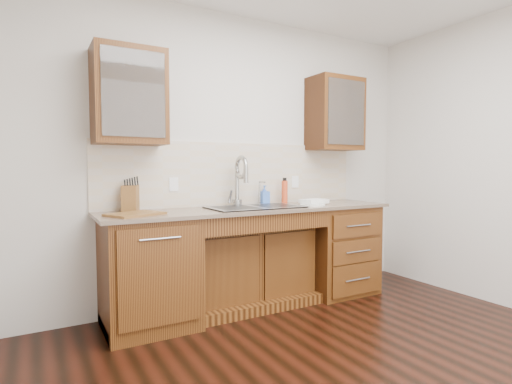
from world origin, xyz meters
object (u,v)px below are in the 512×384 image
water_bottle (285,192)px  plate (313,205)px  soap_bottle (264,195)px  cutting_board (135,214)px  knife_block (130,198)px

water_bottle → plate: 0.34m
soap_bottle → water_bottle: (0.19, -0.07, 0.02)m
water_bottle → plate: size_ratio=0.95×
soap_bottle → cutting_board: size_ratio=0.47×
soap_bottle → knife_block: size_ratio=0.86×
knife_block → cutting_board: knife_block is taller
soap_bottle → water_bottle: size_ratio=0.80×
soap_bottle → cutting_board: (-1.33, -0.34, -0.08)m
plate → knife_block: bearing=167.8°
water_bottle → knife_block: water_bottle is taller
water_bottle → cutting_board: 1.54m
plate → cutting_board: bearing=178.8°
soap_bottle → cutting_board: 1.37m
plate → knife_block: knife_block is taller
soap_bottle → cutting_board: bearing=-165.4°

